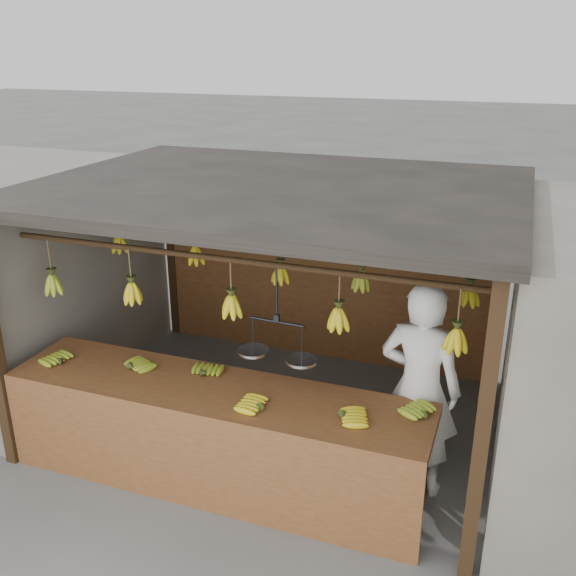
% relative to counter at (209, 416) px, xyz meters
% --- Properties ---
extents(ground, '(80.00, 80.00, 0.00)m').
position_rel_counter_xyz_m(ground, '(0.13, 1.23, -0.71)').
color(ground, '#5B5B57').
extents(stall, '(4.30, 3.30, 2.40)m').
position_rel_counter_xyz_m(stall, '(0.13, 1.56, 1.26)').
color(stall, black).
rests_on(stall, ground).
extents(counter, '(3.66, 0.82, 0.96)m').
position_rel_counter_xyz_m(counter, '(0.00, 0.00, 0.00)').
color(counter, brown).
rests_on(counter, ground).
extents(hanging_bananas, '(3.65, 2.24, 0.40)m').
position_rel_counter_xyz_m(hanging_bananas, '(0.13, 1.23, 0.90)').
color(hanging_bananas, '#92A523').
rests_on(hanging_bananas, ground).
extents(balance_scale, '(0.67, 0.27, 0.77)m').
position_rel_counter_xyz_m(balance_scale, '(0.51, 0.23, 0.58)').
color(balance_scale, black).
rests_on(balance_scale, ground).
extents(vendor, '(0.73, 0.53, 1.86)m').
position_rel_counter_xyz_m(vendor, '(1.59, 0.65, 0.22)').
color(vendor, white).
rests_on(vendor, ground).
extents(bag_bundles, '(0.08, 0.26, 1.20)m').
position_rel_counter_xyz_m(bag_bundles, '(2.07, 2.58, 0.28)').
color(bag_bundles, yellow).
rests_on(bag_bundles, ground).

